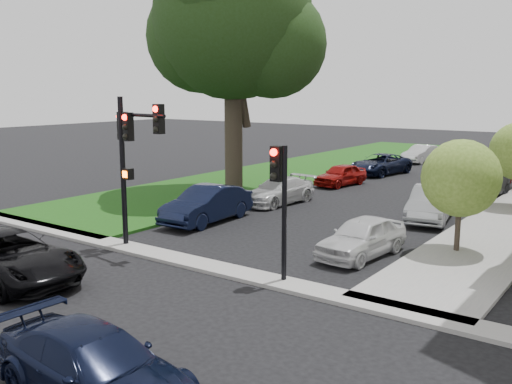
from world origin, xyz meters
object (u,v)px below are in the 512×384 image
Objects in this scene: eucalyptus at (232,19)px; car_cross_near at (6,257)px; traffic_signal_secondary at (280,188)px; traffic_signal_main at (131,145)px; car_parked_5 at (207,204)px; small_tree_a at (461,178)px; car_parked_6 at (279,191)px; car_parked_0 at (362,237)px; car_parked_8 at (380,164)px; car_parked_7 at (341,175)px; car_parked_2 at (472,184)px; car_parked_9 at (421,154)px; car_parked_1 at (431,204)px; car_cross_far at (94,367)px; car_parked_3 at (491,174)px.

eucalyptus is 2.51× the size of car_cross_near.
traffic_signal_secondary is at bearing -54.67° from car_cross_near.
traffic_signal_main is (4.05, -10.92, -5.54)m from eucalyptus.
eucalyptus is at bearing 116.13° from car_parked_5.
car_parked_6 is (-9.88, 3.75, -2.00)m from small_tree_a.
car_parked_0 is 19.77m from car_parked_8.
car_parked_0 is 0.90× the size of car_parked_6.
traffic_signal_main is at bearing -3.94° from car_cross_near.
eucalyptus is at bearing -115.00° from car_parked_7.
car_parked_2 is at bearing 12.15° from car_parked_7.
car_parked_8 is 7.86m from car_parked_9.
car_parked_2 is (7.08, 16.96, -2.96)m from traffic_signal_main.
car_parked_2 reaches higher than car_parked_1.
traffic_signal_main is 8.57m from car_parked_0.
traffic_signal_main is 6.32m from traffic_signal_secondary.
car_cross_near is 1.09× the size of car_parked_8.
car_parked_3 is at bearing 3.25° from car_cross_far.
small_tree_a is 11.33m from car_parked_2.
car_parked_1 is at bearing 10.56° from car_parked_6.
car_parked_0 is at bearing 78.27° from traffic_signal_secondary.
traffic_signal_main is at bearing -99.06° from car_parked_3.
eucalyptus is 3.06× the size of car_parked_6.
traffic_signal_main reaches higher than small_tree_a.
car_parked_6 is at bearing 0.07° from car_cross_near.
car_parked_0 is (-2.52, -2.27, -1.96)m from small_tree_a.
small_tree_a is 5.46m from car_parked_1.
car_parked_1 is 9.70m from car_parked_5.
eucalyptus is 3.51× the size of car_parked_3.
traffic_signal_secondary is 0.91× the size of car_parked_6.
car_parked_6 is at bearing -16.30° from eucalyptus.
car_cross_near reaches higher than car_parked_1.
car_parked_5 reaches higher than car_parked_8.
car_cross_near reaches higher than car_parked_3.
car_cross_far is at bearing -64.09° from car_parked_7.
car_parked_6 is 20.20m from car_parked_9.
car_parked_8 is (-6.55, 22.21, -2.14)m from traffic_signal_secondary.
car_parked_8 is at bearing 71.52° from eucalyptus.
car_parked_2 is (-0.03, 24.40, 0.09)m from car_cross_far.
car_parked_7 is at bearing 19.98° from car_cross_far.
car_parked_9 is at bearing 98.49° from car_parked_7.
car_cross_far is 0.97× the size of car_parked_5.
car_parked_9 is (0.27, 25.38, -0.10)m from car_parked_5.
car_parked_0 reaches higher than car_parked_6.
car_parked_1 is 0.83× the size of car_parked_2.
car_parked_0 is 18.23m from car_parked_3.
small_tree_a is at bearing -19.57° from eucalyptus.
traffic_signal_secondary is 1.05× the size of car_parked_3.
car_parked_8 is at bearing 112.26° from car_parked_1.
eucalyptus is at bearing -146.59° from car_parked_2.
car_parked_5 is (-7.61, 0.84, 0.09)m from car_parked_0.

